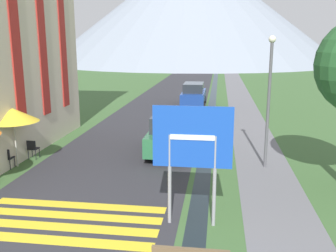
{
  "coord_description": "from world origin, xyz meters",
  "views": [
    {
      "loc": [
        1.7,
        -4.77,
        5.01
      ],
      "look_at": [
        -0.31,
        10.0,
        1.63
      ],
      "focal_mm": 40.0,
      "sensor_mm": 36.0,
      "label": 1
    }
  ],
  "objects_px": {
    "parked_car_near": "(171,133)",
    "cafe_umbrella_middle_yellow": "(13,115)",
    "cafe_chair_far_right": "(33,148)",
    "parked_car_far": "(194,94)",
    "cafe_chair_middle": "(7,157)",
    "streetlamp": "(269,91)",
    "road_sign": "(192,147)"
  },
  "relations": [
    {
      "from": "road_sign",
      "to": "cafe_chair_middle",
      "type": "relative_size",
      "value": 3.95
    },
    {
      "from": "parked_car_near",
      "to": "streetlamp",
      "type": "xyz_separation_m",
      "value": [
        4.06,
        -1.6,
        2.18
      ]
    },
    {
      "from": "parked_car_near",
      "to": "cafe_chair_far_right",
      "type": "relative_size",
      "value": 5.4
    },
    {
      "from": "parked_car_near",
      "to": "parked_car_far",
      "type": "relative_size",
      "value": 1.03
    },
    {
      "from": "cafe_chair_far_right",
      "to": "cafe_chair_middle",
      "type": "bearing_deg",
      "value": -130.14
    },
    {
      "from": "cafe_chair_far_right",
      "to": "streetlamp",
      "type": "height_order",
      "value": "streetlamp"
    },
    {
      "from": "cafe_chair_middle",
      "to": "streetlamp",
      "type": "relative_size",
      "value": 0.16
    },
    {
      "from": "cafe_chair_middle",
      "to": "streetlamp",
      "type": "xyz_separation_m",
      "value": [
        10.26,
        1.71,
        2.58
      ]
    },
    {
      "from": "parked_car_far",
      "to": "streetlamp",
      "type": "xyz_separation_m",
      "value": [
        3.93,
        -14.46,
        2.19
      ]
    },
    {
      "from": "cafe_chair_far_right",
      "to": "road_sign",
      "type": "bearing_deg",
      "value": -59.28
    },
    {
      "from": "cafe_chair_middle",
      "to": "cafe_chair_far_right",
      "type": "height_order",
      "value": "same"
    },
    {
      "from": "parked_car_far",
      "to": "cafe_chair_far_right",
      "type": "height_order",
      "value": "parked_car_far"
    },
    {
      "from": "road_sign",
      "to": "parked_car_near",
      "type": "bearing_deg",
      "value": 101.78
    },
    {
      "from": "parked_car_near",
      "to": "cafe_chair_far_right",
      "type": "bearing_deg",
      "value": -161.7
    },
    {
      "from": "parked_car_far",
      "to": "parked_car_near",
      "type": "bearing_deg",
      "value": -90.6
    },
    {
      "from": "parked_car_near",
      "to": "streetlamp",
      "type": "bearing_deg",
      "value": -21.5
    },
    {
      "from": "parked_car_near",
      "to": "parked_car_far",
      "type": "height_order",
      "value": "same"
    },
    {
      "from": "cafe_umbrella_middle_yellow",
      "to": "parked_car_far",
      "type": "bearing_deg",
      "value": 68.8
    },
    {
      "from": "cafe_chair_far_right",
      "to": "cafe_umbrella_middle_yellow",
      "type": "relative_size",
      "value": 0.35
    },
    {
      "from": "cafe_chair_middle",
      "to": "streetlamp",
      "type": "height_order",
      "value": "streetlamp"
    },
    {
      "from": "road_sign",
      "to": "cafe_umbrella_middle_yellow",
      "type": "bearing_deg",
      "value": 151.68
    },
    {
      "from": "cafe_chair_far_right",
      "to": "cafe_umbrella_middle_yellow",
      "type": "xyz_separation_m",
      "value": [
        -0.17,
        -1.0,
        1.63
      ]
    },
    {
      "from": "road_sign",
      "to": "cafe_chair_far_right",
      "type": "height_order",
      "value": "road_sign"
    },
    {
      "from": "road_sign",
      "to": "cafe_umbrella_middle_yellow",
      "type": "relative_size",
      "value": 1.39
    },
    {
      "from": "cafe_chair_middle",
      "to": "road_sign",
      "type": "bearing_deg",
      "value": -11.4
    },
    {
      "from": "parked_car_far",
      "to": "streetlamp",
      "type": "bearing_deg",
      "value": -74.81
    },
    {
      "from": "cafe_chair_middle",
      "to": "cafe_umbrella_middle_yellow",
      "type": "relative_size",
      "value": 0.35
    },
    {
      "from": "parked_car_near",
      "to": "cafe_umbrella_middle_yellow",
      "type": "bearing_deg",
      "value": -153.94
    },
    {
      "from": "parked_car_near",
      "to": "parked_car_far",
      "type": "distance_m",
      "value": 12.86
    },
    {
      "from": "road_sign",
      "to": "streetlamp",
      "type": "xyz_separation_m",
      "value": [
        2.61,
        5.34,
        0.85
      ]
    },
    {
      "from": "parked_car_far",
      "to": "cafe_chair_far_right",
      "type": "xyz_separation_m",
      "value": [
        -5.96,
        -14.78,
        -0.4
      ]
    },
    {
      "from": "cafe_chair_far_right",
      "to": "cafe_umbrella_middle_yellow",
      "type": "bearing_deg",
      "value": -124.12
    }
  ]
}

